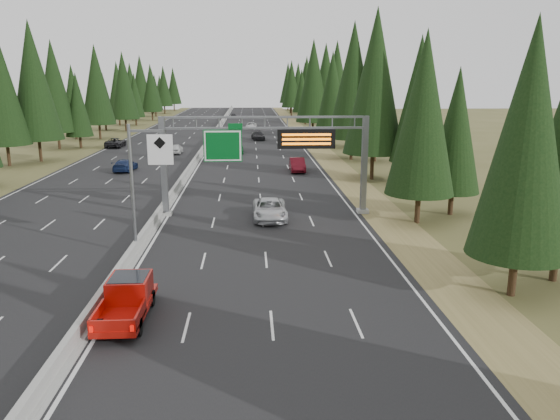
{
  "coord_description": "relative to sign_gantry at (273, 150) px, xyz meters",
  "views": [
    {
      "loc": [
        7.16,
        -7.7,
        10.59
      ],
      "look_at": [
        8.66,
        20.0,
        3.97
      ],
      "focal_mm": 35.0,
      "sensor_mm": 36.0,
      "label": 1
    }
  ],
  "objects": [
    {
      "name": "sign_gantry",
      "position": [
        0.0,
        0.0,
        0.0
      ],
      "size": [
        16.75,
        0.98,
        7.8
      ],
      "color": "slate",
      "rests_on": "road"
    },
    {
      "name": "silver_minivan",
      "position": [
        -0.34,
        -1.53,
        -4.42
      ],
      "size": [
        2.59,
        5.56,
        1.54
      ],
      "primitive_type": "imported",
      "rotation": [
        0.0,
        0.0,
        0.01
      ],
      "color": "silver",
      "rests_on": "road"
    },
    {
      "name": "car_onc_far",
      "position": [
        -23.42,
        46.32,
        -4.44
      ],
      "size": [
        2.58,
        5.44,
        1.5
      ],
      "primitive_type": "imported",
      "rotation": [
        0.0,
        0.0,
        3.12
      ],
      "color": "black",
      "rests_on": "road"
    },
    {
      "name": "car_ahead_far",
      "position": [
        -6.48,
        114.4,
        -4.54
      ],
      "size": [
        1.76,
        3.92,
        1.31
      ],
      "primitive_type": "imported",
      "rotation": [
        0.0,
        0.0,
        0.06
      ],
      "color": "black",
      "rests_on": "road"
    },
    {
      "name": "hov_sign_pole",
      "position": [
        -8.33,
        -9.92,
        -0.54
      ],
      "size": [
        2.8,
        0.5,
        8.0
      ],
      "color": "slate",
      "rests_on": "road"
    },
    {
      "name": "shoulder_right",
      "position": [
        8.88,
        45.12,
        -5.24
      ],
      "size": [
        3.6,
        260.0,
        0.06
      ],
      "primitive_type": "cube",
      "color": "olive",
      "rests_on": "ground"
    },
    {
      "name": "shoulder_left",
      "position": [
        -26.72,
        45.12,
        -5.24
      ],
      "size": [
        3.6,
        260.0,
        0.06
      ],
      "primitive_type": "cube",
      "color": "#4E4C24",
      "rests_on": "ground"
    },
    {
      "name": "road",
      "position": [
        -8.92,
        45.12,
        -5.23
      ],
      "size": [
        32.0,
        260.0,
        0.08
      ],
      "primitive_type": "cube",
      "color": "black",
      "rests_on": "ground"
    },
    {
      "name": "car_ahead_dkred",
      "position": [
        3.71,
        20.96,
        -4.39
      ],
      "size": [
        1.71,
        4.86,
        1.6
      ],
      "primitive_type": "imported",
      "rotation": [
        0.0,
        0.0,
        -0.0
      ],
      "color": "#5B0D17",
      "rests_on": "road"
    },
    {
      "name": "median_barrier",
      "position": [
        -8.92,
        45.12,
        -4.85
      ],
      "size": [
        0.7,
        260.0,
        0.85
      ],
      "color": "gray",
      "rests_on": "road"
    },
    {
      "name": "car_ahead_green",
      "position": [
        -3.75,
        38.1,
        -4.42
      ],
      "size": [
        1.92,
        4.58,
        1.55
      ],
      "primitive_type": "imported",
      "rotation": [
        0.0,
        0.0,
        0.02
      ],
      "color": "#155F27",
      "rests_on": "road"
    },
    {
      "name": "red_pickup",
      "position": [
        -7.42,
        -19.03,
        -4.22
      ],
      "size": [
        1.91,
        5.35,
        1.74
      ],
      "color": "black",
      "rests_on": "road"
    },
    {
      "name": "car_ahead_white",
      "position": [
        -1.55,
        79.67,
        -4.51
      ],
      "size": [
        2.49,
        5.01,
        1.37
      ],
      "primitive_type": "imported",
      "rotation": [
        0.0,
        0.0,
        -0.05
      ],
      "color": "silver",
      "rests_on": "road"
    },
    {
      "name": "tree_row_right",
      "position": [
        13.19,
        42.83,
        3.99
      ],
      "size": [
        12.22,
        241.36,
        18.4
      ],
      "color": "black",
      "rests_on": "ground"
    },
    {
      "name": "car_ahead_dkgrey",
      "position": [
        -0.4,
        56.35,
        -4.44
      ],
      "size": [
        2.6,
        5.35,
        1.5
      ],
      "primitive_type": "imported",
      "rotation": [
        0.0,
        0.0,
        0.1
      ],
      "color": "black",
      "rests_on": "road"
    },
    {
      "name": "tree_row_left",
      "position": [
        -30.9,
        36.88,
        3.73
      ],
      "size": [
        11.91,
        241.27,
        18.51
      ],
      "color": "black",
      "rests_on": "ground"
    },
    {
      "name": "car_onc_white",
      "position": [
        -12.67,
        37.82,
        -4.47
      ],
      "size": [
        1.79,
        4.27,
        1.44
      ],
      "primitive_type": "imported",
      "rotation": [
        0.0,
        0.0,
        3.12
      ],
      "color": "silver",
      "rests_on": "road"
    },
    {
      "name": "car_onc_blue",
      "position": [
        -16.63,
        22.28,
        -4.48
      ],
      "size": [
        2.34,
        5.04,
        1.42
      ],
      "primitive_type": "imported",
      "rotation": [
        0.0,
        0.0,
        3.07
      ],
      "color": "#16254E",
      "rests_on": "road"
    }
  ]
}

